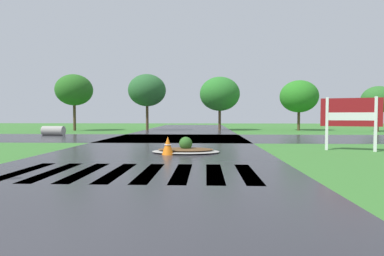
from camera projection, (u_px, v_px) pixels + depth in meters
name	position (u px, v px, depth m)	size (l,w,h in m)	color
asphalt_roadway	(158.00, 153.00, 13.18)	(9.36, 80.00, 0.01)	#2B2B30
asphalt_cross_road	(177.00, 138.00, 22.19)	(90.00, 8.42, 0.01)	#2B2B30
crosswalk_stripes	(133.00, 173.00, 8.75)	(6.75, 3.12, 0.01)	white
estate_billboard	(351.00, 115.00, 14.10)	(2.40, 0.88, 2.41)	white
median_island	(186.00, 150.00, 13.39)	(2.85, 1.74, 0.68)	#9E9B93
drainage_pipe_stack	(53.00, 131.00, 25.15)	(1.77, 0.86, 0.74)	#9E9B93
traffic_cone	(168.00, 146.00, 12.70)	(0.48, 0.48, 0.75)	orange
background_treeline	(208.00, 94.00, 32.94)	(33.70, 6.02, 5.91)	#4C3823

